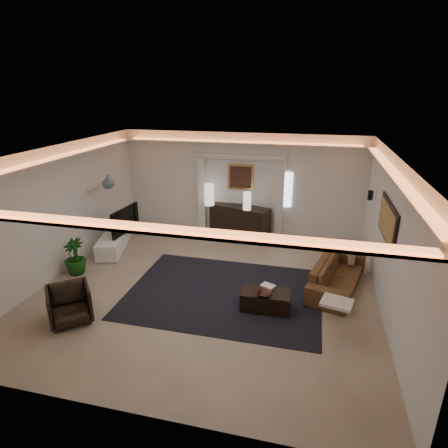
% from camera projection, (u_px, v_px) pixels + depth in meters
% --- Properties ---
extents(floor, '(7.00, 7.00, 0.00)m').
position_uv_depth(floor, '(209.00, 286.00, 8.17)').
color(floor, tan).
rests_on(floor, ground).
extents(ceiling, '(7.00, 7.00, 0.00)m').
position_uv_depth(ceiling, '(206.00, 153.00, 7.17)').
color(ceiling, white).
rests_on(ceiling, ground).
extents(wall_back, '(7.00, 0.00, 7.00)m').
position_uv_depth(wall_back, '(241.00, 184.00, 10.86)').
color(wall_back, white).
rests_on(wall_back, ground).
extents(wall_front, '(7.00, 0.00, 7.00)m').
position_uv_depth(wall_front, '(127.00, 322.00, 4.47)').
color(wall_front, white).
rests_on(wall_front, ground).
extents(wall_left, '(0.00, 7.00, 7.00)m').
position_uv_depth(wall_left, '(59.00, 211.00, 8.44)').
color(wall_left, white).
rests_on(wall_left, ground).
extents(wall_right, '(0.00, 7.00, 7.00)m').
position_uv_depth(wall_right, '(390.00, 239.00, 6.89)').
color(wall_right, white).
rests_on(wall_right, ground).
extents(cove_soffit, '(7.00, 7.00, 0.04)m').
position_uv_depth(cove_soffit, '(207.00, 167.00, 7.26)').
color(cove_soffit, silver).
rests_on(cove_soffit, ceiling).
extents(daylight_slit, '(0.25, 0.03, 1.00)m').
position_uv_depth(daylight_slit, '(287.00, 190.00, 10.58)').
color(daylight_slit, white).
rests_on(daylight_slit, wall_back).
extents(area_rug, '(4.00, 3.00, 0.01)m').
position_uv_depth(area_rug, '(224.00, 293.00, 7.89)').
color(area_rug, black).
rests_on(area_rug, ground).
extents(pilaster_left, '(0.22, 0.20, 2.20)m').
position_uv_depth(pilaster_left, '(202.00, 194.00, 11.14)').
color(pilaster_left, silver).
rests_on(pilaster_left, ground).
extents(pilaster_right, '(0.22, 0.20, 2.20)m').
position_uv_depth(pilaster_right, '(280.00, 199.00, 10.63)').
color(pilaster_right, silver).
rests_on(pilaster_right, ground).
extents(alcove_header, '(2.52, 0.20, 0.12)m').
position_uv_depth(alcove_header, '(241.00, 157.00, 10.49)').
color(alcove_header, silver).
rests_on(alcove_header, wall_back).
extents(painting_frame, '(0.74, 0.04, 0.74)m').
position_uv_depth(painting_frame, '(241.00, 177.00, 10.76)').
color(painting_frame, tan).
rests_on(painting_frame, wall_back).
extents(painting_canvas, '(0.62, 0.02, 0.62)m').
position_uv_depth(painting_canvas, '(241.00, 177.00, 10.74)').
color(painting_canvas, '#4C2D1E').
rests_on(painting_canvas, wall_back).
extents(art_panel_frame, '(0.04, 1.64, 0.74)m').
position_uv_depth(art_panel_frame, '(388.00, 221.00, 7.09)').
color(art_panel_frame, black).
rests_on(art_panel_frame, wall_right).
extents(art_panel_gold, '(0.02, 1.50, 0.62)m').
position_uv_depth(art_panel_gold, '(386.00, 221.00, 7.09)').
color(art_panel_gold, tan).
rests_on(art_panel_gold, wall_right).
extents(wall_sconce, '(0.12, 0.12, 0.22)m').
position_uv_depth(wall_sconce, '(370.00, 195.00, 8.85)').
color(wall_sconce, black).
rests_on(wall_sconce, wall_right).
extents(wall_niche, '(0.10, 0.55, 0.04)m').
position_uv_depth(wall_niche, '(94.00, 188.00, 9.64)').
color(wall_niche, silver).
rests_on(wall_niche, wall_left).
extents(console, '(1.86, 1.10, 0.89)m').
position_uv_depth(console, '(240.00, 220.00, 10.99)').
color(console, black).
rests_on(console, ground).
extents(lamp_left, '(0.31, 0.31, 0.62)m').
position_uv_depth(lamp_left, '(209.00, 197.00, 10.85)').
color(lamp_left, white).
rests_on(lamp_left, console).
extents(lamp_right, '(0.23, 0.23, 0.50)m').
position_uv_depth(lamp_right, '(247.00, 201.00, 10.44)').
color(lamp_right, white).
rests_on(lamp_right, console).
extents(media_ledge, '(1.11, 2.27, 0.41)m').
position_uv_depth(media_ledge, '(116.00, 238.00, 10.17)').
color(media_ledge, white).
rests_on(media_ledge, ground).
extents(tv, '(1.21, 0.26, 0.69)m').
position_uv_depth(tv, '(121.00, 219.00, 9.90)').
color(tv, black).
rests_on(tv, media_ledge).
extents(figurine, '(0.15, 0.15, 0.33)m').
position_uv_depth(figurine, '(130.00, 211.00, 11.06)').
color(figurine, '#48271D').
rests_on(figurine, media_ledge).
extents(ginger_jar, '(0.43, 0.43, 0.34)m').
position_uv_depth(ginger_jar, '(108.00, 182.00, 9.44)').
color(ginger_jar, '#3A5663').
rests_on(ginger_jar, wall_niche).
extents(plant, '(0.55, 0.55, 0.86)m').
position_uv_depth(plant, '(75.00, 257.00, 8.58)').
color(plant, '#10400F').
rests_on(plant, ground).
extents(sofa, '(2.28, 1.34, 0.62)m').
position_uv_depth(sofa, '(337.00, 275.00, 8.00)').
color(sofa, '#4A3425').
rests_on(sofa, ground).
extents(throw_blanket, '(0.61, 0.54, 0.06)m').
position_uv_depth(throw_blanket, '(337.00, 303.00, 6.53)').
color(throw_blanket, silver).
rests_on(throw_blanket, sofa).
extents(throw_pillow, '(0.13, 0.44, 0.44)m').
position_uv_depth(throw_pillow, '(352.00, 252.00, 8.50)').
color(throw_pillow, tan).
rests_on(throw_pillow, sofa).
extents(coffee_table, '(0.94, 0.52, 0.35)m').
position_uv_depth(coffee_table, '(266.00, 300.00, 7.27)').
color(coffee_table, black).
rests_on(coffee_table, ground).
extents(bowl, '(0.35, 0.35, 0.07)m').
position_uv_depth(bowl, '(264.00, 292.00, 7.06)').
color(bowl, '#381F17').
rests_on(bowl, coffee_table).
extents(magazine, '(0.32, 0.28, 0.03)m').
position_uv_depth(magazine, '(268.00, 284.00, 7.38)').
color(magazine, white).
rests_on(magazine, coffee_table).
extents(armchair, '(1.04, 1.04, 0.68)m').
position_uv_depth(armchair, '(70.00, 304.00, 6.86)').
color(armchair, black).
rests_on(armchair, ground).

